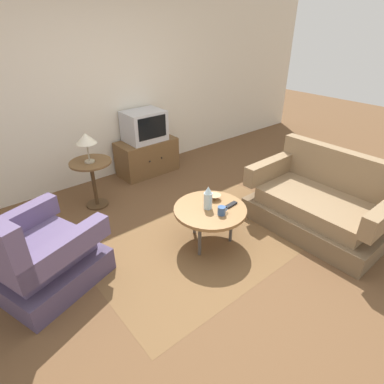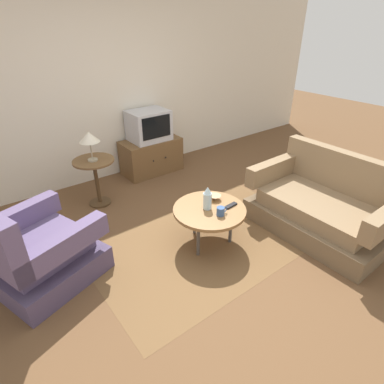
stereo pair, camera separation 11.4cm
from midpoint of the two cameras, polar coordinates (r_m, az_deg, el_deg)
name	(u,v)px [view 2 (the right image)]	position (r m, az deg, el deg)	size (l,w,h in m)	color
ground_plane	(206,246)	(3.51, 3.50, -9.80)	(16.00, 16.00, 0.00)	brown
back_wall	(101,87)	(4.85, -15.54, 18.00)	(9.00, 0.12, 2.70)	beige
area_rug	(208,242)	(3.57, 3.94, -9.11)	(2.53, 1.53, 0.00)	brown
armchair	(36,254)	(3.23, -25.59, -10.08)	(1.13, 1.11, 0.96)	#4B3E5C
couch	(322,207)	(3.93, 23.40, -2.61)	(0.91, 1.52, 0.88)	brown
coffee_table	(209,211)	(3.33, 4.16, -3.51)	(0.77, 0.77, 0.45)	olive
side_table	(95,173)	(4.21, -16.43, 3.41)	(0.52, 0.52, 0.64)	brown
tv_stand	(151,156)	(5.09, -6.77, 6.56)	(0.92, 0.51, 0.54)	brown
television	(149,125)	(4.94, -7.22, 11.93)	(0.59, 0.46, 0.45)	#B7B7BC
table_lamp	(89,138)	(4.02, -17.43, 9.37)	(0.25, 0.25, 0.37)	#9E937A
vase	(207,198)	(3.24, 3.83, -1.16)	(0.09, 0.09, 0.26)	silver
mug	(221,211)	(3.19, 6.29, -3.49)	(0.13, 0.08, 0.09)	#335184
bowl	(215,197)	(3.46, 5.11, -1.00)	(0.14, 0.14, 0.05)	tan
tv_remote_dark	(231,205)	(3.36, 8.07, -2.45)	(0.16, 0.06, 0.02)	black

